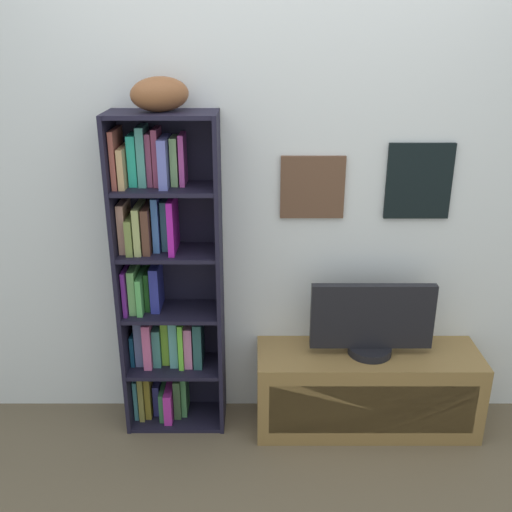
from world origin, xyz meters
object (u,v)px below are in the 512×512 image
bookshelf (161,283)px  football (158,94)px  television (370,321)px  tv_stand (365,389)px

bookshelf → football: (0.04, -0.03, 0.92)m
bookshelf → football: 0.92m
bookshelf → television: 1.06m
football → television: size_ratio=0.43×
bookshelf → tv_stand: (1.04, -0.08, -0.58)m
football → television: 1.48m
bookshelf → football: football is taller
bookshelf → tv_stand: size_ratio=1.43×
football → bookshelf: bearing=144.9°
television → football: bearing=177.2°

